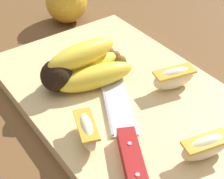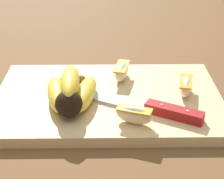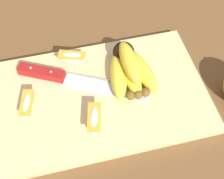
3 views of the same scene
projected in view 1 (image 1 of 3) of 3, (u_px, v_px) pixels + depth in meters
The scene contains 8 objects.
ground_plane at pixel (130, 102), 0.52m from camera, with size 6.00×6.00×0.00m, color brown.
cutting_board at pixel (127, 101), 0.51m from camera, with size 0.42×0.27×0.02m, color #DBBC84.
banana_bunch at pixel (82, 67), 0.52m from camera, with size 0.11×0.14×0.06m.
chefs_knife at pixel (125, 135), 0.44m from camera, with size 0.26×0.15×0.02m.
apple_wedge_near at pixel (87, 130), 0.43m from camera, with size 0.07×0.04×0.03m.
apple_wedge_middle at pixel (205, 147), 0.41m from camera, with size 0.04×0.07×0.03m.
apple_wedge_far at pixel (174, 78), 0.51m from camera, with size 0.04×0.07×0.03m.
whole_apple at pixel (66, 2), 0.70m from camera, with size 0.08×0.08×0.09m.
Camera 1 is at (-0.31, 0.25, 0.34)m, focal length 56.61 mm.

